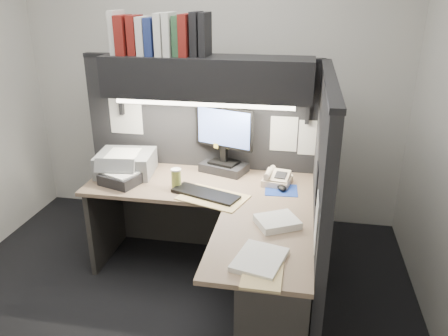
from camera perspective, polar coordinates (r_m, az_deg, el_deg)
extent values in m
plane|color=black|center=(3.28, -7.08, -17.55)|extent=(3.50, 3.50, 0.00)
cube|color=beige|center=(4.05, -1.59, 11.60)|extent=(3.50, 0.04, 2.70)
cube|color=black|center=(3.65, -2.91, 1.45)|extent=(1.90, 0.06, 1.60)
cube|color=black|center=(2.88, 12.31, -4.94)|extent=(0.06, 1.50, 1.60)
cube|color=#816852|center=(3.34, -3.17, -2.18)|extent=(1.70, 0.68, 0.03)
cube|color=#816852|center=(2.59, 4.87, -9.92)|extent=(0.60, 0.85, 0.03)
cube|color=#2C2A27|center=(3.76, -1.98, -5.43)|extent=(1.61, 0.02, 0.70)
cube|color=#2C2A27|center=(3.75, -15.08, -6.28)|extent=(0.04, 0.61, 0.70)
cube|color=#2C2A27|center=(2.62, 6.36, -19.50)|extent=(0.38, 0.40, 0.70)
cube|color=black|center=(3.28, -2.23, 11.79)|extent=(1.55, 0.34, 0.30)
cylinder|color=white|center=(3.18, -2.74, 8.32)|extent=(1.32, 0.04, 0.04)
cube|color=black|center=(3.52, 0.00, 0.08)|extent=(0.41, 0.32, 0.07)
cube|color=black|center=(3.48, 0.00, 1.83)|extent=(0.06, 0.05, 0.12)
cube|color=black|center=(3.41, -0.02, 5.32)|extent=(0.48, 0.19, 0.33)
cube|color=#607BD2|center=(3.39, -0.08, 5.23)|extent=(0.43, 0.15, 0.29)
cube|color=black|center=(3.12, -2.43, -3.41)|extent=(0.52, 0.33, 0.02)
cube|color=navy|center=(3.23, 7.49, -2.87)|extent=(0.25, 0.23, 0.00)
ellipsoid|color=black|center=(3.22, 7.55, -2.54)|extent=(0.10, 0.12, 0.04)
cube|color=beige|center=(3.32, 6.96, -1.42)|extent=(0.23, 0.24, 0.08)
cylinder|color=#CCC051|center=(3.25, -6.26, -1.40)|extent=(0.09, 0.09, 0.14)
cube|color=gray|center=(3.56, -12.69, 0.64)|extent=(0.47, 0.41, 0.17)
cube|color=black|center=(3.39, -13.31, -1.36)|extent=(0.33, 0.30, 0.08)
cube|color=#D3B776|center=(3.09, -1.46, -3.87)|extent=(0.53, 0.43, 0.01)
cube|color=white|center=(2.75, 6.95, -6.99)|extent=(0.31, 0.30, 0.05)
cube|color=white|center=(2.40, 4.68, -11.85)|extent=(0.31, 0.35, 0.03)
cube|color=#D3B776|center=(2.30, 5.02, -13.75)|extent=(0.21, 0.26, 0.01)
cube|color=beige|center=(3.46, -13.75, 16.83)|extent=(0.05, 0.22, 0.31)
cube|color=maroon|center=(3.41, -12.97, 16.58)|extent=(0.07, 0.22, 0.28)
cube|color=maroon|center=(3.40, -11.50, 16.67)|extent=(0.06, 0.22, 0.28)
cube|color=beige|center=(3.37, -10.40, 16.62)|extent=(0.05, 0.22, 0.27)
cube|color=navy|center=(3.34, -9.33, 16.60)|extent=(0.06, 0.22, 0.26)
cube|color=beige|center=(3.31, -8.20, 16.89)|extent=(0.06, 0.22, 0.30)
cube|color=beige|center=(3.29, -7.11, 16.95)|extent=(0.05, 0.22, 0.30)
cube|color=#274F31|center=(3.30, -5.89, 16.83)|extent=(0.05, 0.22, 0.28)
cube|color=maroon|center=(3.27, -4.98, 16.90)|extent=(0.06, 0.22, 0.29)
cube|color=black|center=(3.27, -3.59, 17.08)|extent=(0.06, 0.22, 0.30)
cube|color=black|center=(3.24, -2.48, 17.03)|extent=(0.05, 0.22, 0.30)
cube|color=white|center=(3.45, 7.80, 4.42)|extent=(0.21, 0.00, 0.28)
cube|color=white|center=(3.45, 11.44, 3.86)|extent=(0.21, 0.00, 0.28)
cube|color=white|center=(3.71, -12.72, 6.93)|extent=(0.28, 0.00, 0.34)
cube|color=black|center=(2.66, 12.00, -1.96)|extent=(0.00, 0.18, 0.22)
cube|color=white|center=(2.38, 11.95, -6.88)|extent=(0.00, 0.21, 0.28)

